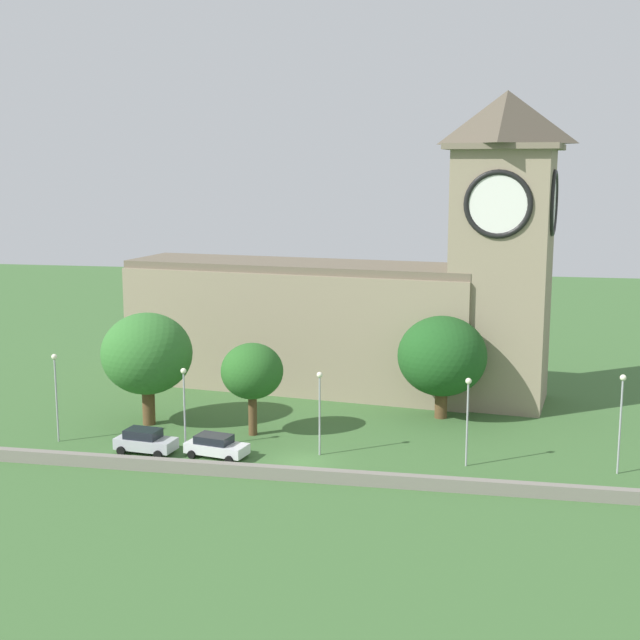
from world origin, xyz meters
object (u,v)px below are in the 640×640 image
streetlamp_west_mid (184,394)px  tree_churchyard (442,356)px  church (367,300)px  car_silver (145,441)px  streetlamp_central (320,399)px  tree_riverside_east (147,354)px  streetlamp_east_end (621,408)px  streetlamp_west_end (56,383)px  tree_by_tower (252,372)px  streetlamp_east_mid (468,407)px  car_white (216,446)px

streetlamp_west_mid → tree_churchyard: 22.14m
church → car_silver: church is taller
streetlamp_central → tree_riverside_east: bearing=161.9°
streetlamp_east_end → tree_riverside_east: tree_riverside_east is taller
streetlamp_west_end → tree_by_tower: bearing=17.4°
streetlamp_west_mid → streetlamp_east_end: (31.35, 0.57, 0.46)m
car_silver → tree_churchyard: bearing=32.6°
streetlamp_central → streetlamp_west_end: bearing=-178.1°
car_silver → streetlamp_east_mid: size_ratio=0.73×
streetlamp_west_mid → streetlamp_central: bearing=3.2°
car_silver → streetlamp_west_end: 8.65m
streetlamp_central → tree_churchyard: size_ratio=0.72×
streetlamp_central → tree_churchyard: (8.28, 11.52, 1.07)m
car_white → streetlamp_west_mid: (-2.83, 1.28, 3.43)m
car_white → car_silver: bearing=-178.6°
streetlamp_west_end → streetlamp_east_end: 41.68m
car_white → tree_by_tower: bearing=77.7°
tree_riverside_east → car_white: bearing=-40.9°
car_silver → streetlamp_east_end: size_ratio=0.66×
tree_by_tower → tree_riverside_east: 9.33m
streetlamp_west_end → tree_riverside_east: bearing=47.8°
streetlamp_east_end → tree_churchyard: (-12.84, 11.53, 0.62)m
streetlamp_east_mid → tree_by_tower: 17.43m
streetlamp_west_mid → streetlamp_east_end: streetlamp_east_end is taller
church → car_white: 23.93m
streetlamp_west_mid → streetlamp_west_end: bearing=-179.5°
streetlamp_west_mid → tree_by_tower: bearing=47.4°
church → tree_riverside_east: 21.67m
streetlamp_east_mid → streetlamp_west_mid: bearing=-179.5°
streetlamp_west_end → streetlamp_west_mid: bearing=0.5°
church → streetlamp_east_end: 28.21m
church → car_silver: size_ratio=8.78×
car_silver → tree_by_tower: tree_by_tower is taller
streetlamp_east_mid → church: bearing=116.9°
tree_churchyard → tree_riverside_east: 24.54m
church → streetlamp_east_mid: church is taller
car_white → streetlamp_west_mid: size_ratio=0.77×
streetlamp_west_end → streetlamp_west_mid: 10.33m
church → car_silver: (-13.69, -21.14, -7.89)m
streetlamp_west_end → tree_riverside_east: tree_riverside_east is taller
streetlamp_west_mid → streetlamp_central: 10.25m
tree_churchyard → tree_riverside_east: size_ratio=0.94×
streetlamp_central → streetlamp_east_mid: size_ratio=0.98×
streetlamp_west_mid → tree_churchyard: size_ratio=0.72×
car_white → streetlamp_east_mid: (18.13, 1.46, 3.53)m
tree_by_tower → tree_churchyard: bearing=28.0°
streetlamp_east_mid → tree_riverside_east: tree_riverside_east is taller
tree_riverside_east → streetlamp_west_end: bearing=-132.2°
tree_riverside_east → tree_churchyard: bearing=15.3°
car_silver → streetlamp_east_end: bearing=3.3°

